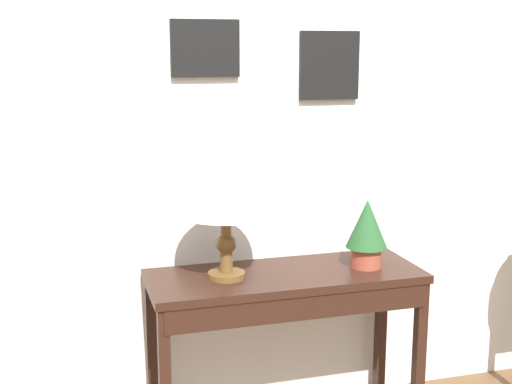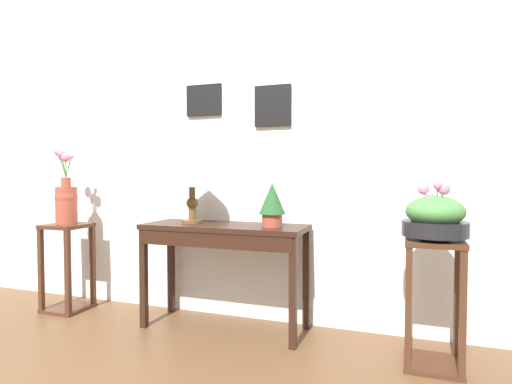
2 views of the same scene
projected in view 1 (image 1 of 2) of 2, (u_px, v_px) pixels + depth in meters
name	position (u px, v px, depth m)	size (l,w,h in m)	color
back_wall_with_art	(253.00, 112.00, 3.09)	(9.00, 0.13, 2.80)	silver
console_table	(287.00, 298.00, 2.95)	(1.16, 0.43, 0.75)	black
table_lamp	(226.00, 189.00, 2.80)	(0.36, 0.36, 0.51)	brown
potted_plant_on_console	(367.00, 230.00, 2.99)	(0.18, 0.18, 0.30)	#9E4733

